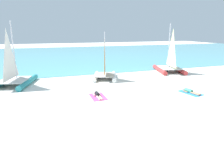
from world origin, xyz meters
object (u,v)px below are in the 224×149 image
object	(u,v)px
sailboat_red	(169,65)
towel_right	(190,93)
sunbather_right	(190,91)
towel_left	(98,97)
sailboat_white	(105,72)
sailboat_teal	(14,76)
sunbather_left	(98,95)

from	to	relation	value
sailboat_red	towel_right	xyz separation A→B (m)	(-3.15, -7.68, -0.87)
sunbather_right	towel_left	bearing A→B (deg)	156.47
sunbather_right	sailboat_white	bearing A→B (deg)	115.50
sailboat_red	sailboat_teal	bearing A→B (deg)	-163.06
sailboat_white	towel_right	xyz separation A→B (m)	(5.40, -6.76, -0.72)
sailboat_teal	sunbather_right	xyz separation A→B (m)	(14.11, -6.86, -0.74)
sailboat_red	towel_right	size ratio (longest dim) A/B	3.09
sailboat_teal	sunbather_left	xyz separation A→B (m)	(6.65, -5.45, -0.74)
sailboat_teal	sunbather_right	distance (m)	15.70
sunbather_left	towel_right	bearing A→B (deg)	-12.53
towel_right	sunbather_left	bearing A→B (deg)	168.81
sailboat_red	sunbather_left	xyz separation A→B (m)	(-10.62, -6.21, -0.74)
sailboat_teal	sunbather_right	bearing A→B (deg)	-12.22
sailboat_white	sunbather_right	xyz separation A→B (m)	(5.38, -6.70, -0.60)
sailboat_white	sunbather_left	distance (m)	5.71
sailboat_white	sailboat_teal	size ratio (longest dim) A/B	0.83
towel_left	sunbather_left	world-z (taller)	sunbather_left
sailboat_teal	sailboat_white	bearing A→B (deg)	12.65
sailboat_red	sunbather_left	distance (m)	12.32
sailboat_white	sunbather_left	bearing A→B (deg)	-93.46
sailboat_red	sunbather_right	xyz separation A→B (m)	(-3.17, -7.62, -0.74)
sailboat_red	sunbather_right	size ratio (longest dim) A/B	3.77
sailboat_red	sailboat_white	distance (m)	8.60
sailboat_red	towel_left	bearing A→B (deg)	-135.00
sailboat_white	sunbather_right	distance (m)	8.61
sailboat_white	towel_left	world-z (taller)	sailboat_white
sailboat_red	sailboat_white	world-z (taller)	sailboat_red
sunbather_left	towel_right	distance (m)	7.61
sailboat_white	sunbather_right	world-z (taller)	sailboat_white
towel_left	towel_right	size ratio (longest dim) A/B	1.00
sunbather_left	towel_right	xyz separation A→B (m)	(7.47, -1.48, -0.13)
sunbather_left	sunbather_right	xyz separation A→B (m)	(7.45, -1.41, 0.00)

